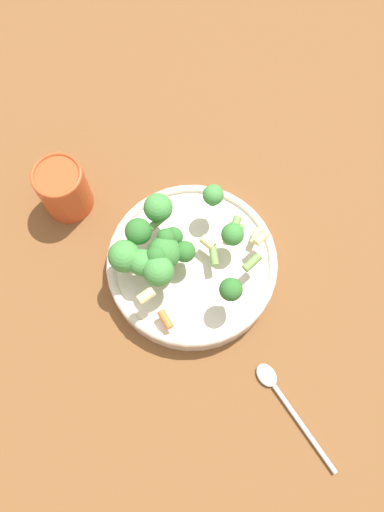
{
  "coord_description": "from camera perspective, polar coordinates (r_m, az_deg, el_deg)",
  "views": [
    {
      "loc": [
        -0.03,
        -0.25,
        0.74
      ],
      "look_at": [
        0.0,
        0.0,
        0.06
      ],
      "focal_mm": 35.0,
      "sensor_mm": 36.0,
      "label": 1
    }
  ],
  "objects": [
    {
      "name": "spoon",
      "position": [
        0.75,
        10.25,
        -15.57
      ],
      "size": [
        0.09,
        0.16,
        0.01
      ],
      "rotation": [
        0.0,
        0.0,
        8.32
      ],
      "color": "silver",
      "rests_on": "ground_plane"
    },
    {
      "name": "cup",
      "position": [
        0.81,
        -14.49,
        7.47
      ],
      "size": [
        0.08,
        0.08,
        0.09
      ],
      "color": "#CC4C23",
      "rests_on": "ground_plane"
    },
    {
      "name": "pasta_salad",
      "position": [
        0.7,
        -3.03,
        0.93
      ],
      "size": [
        0.23,
        0.19,
        0.08
      ],
      "color": "#8CB766",
      "rests_on": "bowl"
    },
    {
      "name": "bowl",
      "position": [
        0.76,
        0.0,
        -0.94
      ],
      "size": [
        0.26,
        0.26,
        0.04
      ],
      "color": "beige",
      "rests_on": "ground_plane"
    },
    {
      "name": "ground_plane",
      "position": [
        0.78,
        0.0,
        -1.47
      ],
      "size": [
        3.0,
        3.0,
        0.0
      ],
      "primitive_type": "plane",
      "color": "brown"
    }
  ]
}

